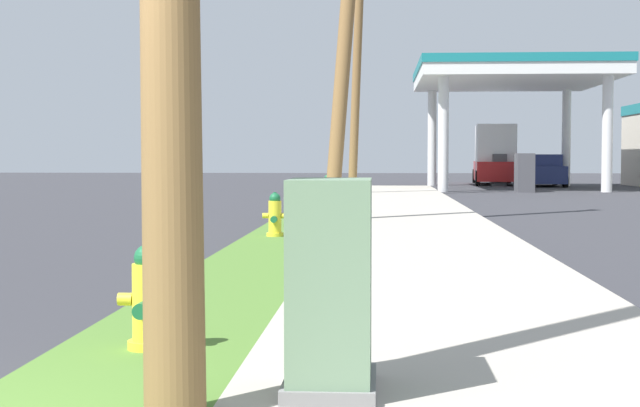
{
  "coord_description": "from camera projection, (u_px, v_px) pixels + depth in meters",
  "views": [
    {
      "loc": [
        2.29,
        -3.73,
        1.47
      ],
      "look_at": [
        1.22,
        12.93,
        0.63
      ],
      "focal_mm": 52.66,
      "sensor_mm": 36.0,
      "label": 1
    }
  ],
  "objects": [
    {
      "name": "fire_hydrant_nearest",
      "position": [
        148.0,
        303.0,
        6.55
      ],
      "size": [
        0.42,
        0.38,
        0.74
      ],
      "color": "yellow",
      "rests_on": "grass_verge"
    },
    {
      "name": "fire_hydrant_second",
      "position": [
        275.0,
        217.0,
        15.83
      ],
      "size": [
        0.42,
        0.38,
        0.74
      ],
      "color": "yellow",
      "rests_on": "grass_verge"
    },
    {
      "name": "fire_hydrant_third",
      "position": [
        309.0,
        197.0,
        23.42
      ],
      "size": [
        0.42,
        0.37,
        0.74
      ],
      "color": "yellow",
      "rests_on": "grass_verge"
    },
    {
      "name": "fire_hydrant_fourth",
      "position": [
        327.0,
        187.0,
        31.38
      ],
      "size": [
        0.42,
        0.37,
        0.74
      ],
      "color": "yellow",
      "rests_on": "grass_verge"
    },
    {
      "name": "utility_pole_background",
      "position": [
        357.0,
        63.0,
        34.75
      ],
      "size": [
        1.33,
        0.68,
        9.48
      ],
      "color": "olive",
      "rests_on": "grass_verge"
    },
    {
      "name": "utility_cabinet",
      "position": [
        330.0,
        292.0,
        5.38
      ],
      "size": [
        0.52,
        0.77,
        1.22
      ],
      "color": "slate",
      "rests_on": "sidewalk_slab"
    },
    {
      "name": "car_navy_by_near_pump",
      "position": [
        542.0,
        172.0,
        46.29
      ],
      "size": [
        2.1,
        4.57,
        1.57
      ],
      "color": "navy",
      "rests_on": "ground"
    },
    {
      "name": "truck_red_at_forecourt",
      "position": [
        494.0,
        156.0,
        49.49
      ],
      "size": [
        2.54,
        6.52,
        3.11
      ],
      "color": "red",
      "rests_on": "ground"
    }
  ]
}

